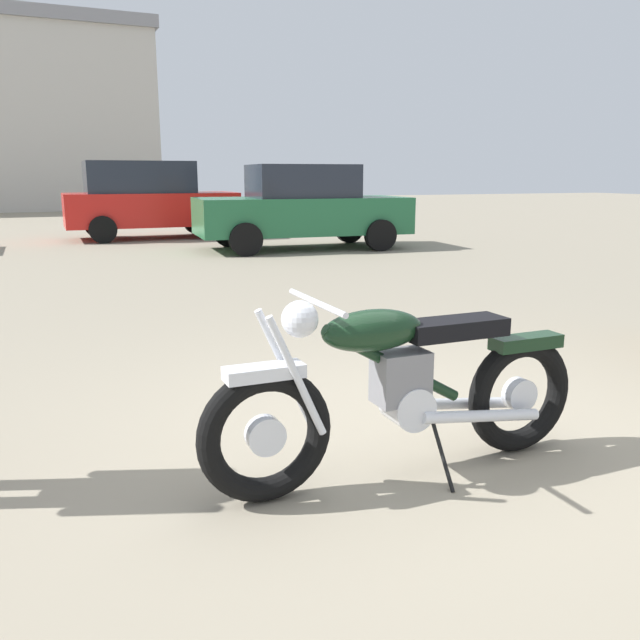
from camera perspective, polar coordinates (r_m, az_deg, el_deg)
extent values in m
plane|color=gray|center=(3.85, 9.13, -10.19)|extent=(80.00, 80.00, 0.00)
torus|color=black|center=(3.03, -4.78, -9.97)|extent=(0.64, 0.13, 0.64)
cylinder|color=silver|center=(3.03, -4.78, -9.97)|extent=(0.18, 0.08, 0.18)
torus|color=black|center=(3.71, 16.97, -6.22)|extent=(0.64, 0.13, 0.64)
cylinder|color=silver|center=(3.71, 16.97, -6.22)|extent=(0.18, 0.08, 0.18)
cube|color=silver|center=(2.93, -4.89, -4.54)|extent=(0.36, 0.14, 0.06)
cube|color=black|center=(3.64, 17.50, -1.84)|extent=(0.40, 0.14, 0.07)
cylinder|color=silver|center=(2.90, -2.04, -4.98)|extent=(0.29, 0.04, 0.58)
cylinder|color=silver|center=(3.04, -3.07, -4.20)|extent=(0.29, 0.04, 0.58)
sphere|color=silver|center=(2.93, -1.77, 0.08)|extent=(0.17, 0.17, 0.17)
cylinder|color=silver|center=(2.94, -0.32, 1.54)|extent=(0.04, 0.62, 0.03)
cylinder|color=black|center=(3.19, 6.39, -3.89)|extent=(0.76, 0.08, 0.47)
ellipsoid|color=black|center=(3.09, 4.60, -0.91)|extent=(0.53, 0.23, 0.20)
cube|color=black|center=(3.33, 11.61, -0.67)|extent=(0.54, 0.21, 0.09)
cube|color=slate|center=(3.24, 7.04, -4.95)|extent=(0.26, 0.19, 0.26)
cylinder|color=silver|center=(3.30, 7.58, -7.35)|extent=(0.22, 0.21, 0.22)
cylinder|color=silver|center=(3.46, 13.88, -8.12)|extent=(0.70, 0.08, 0.14)
cylinder|color=silver|center=(3.61, 11.97, -7.14)|extent=(0.70, 0.08, 0.14)
cylinder|color=black|center=(3.29, 10.53, -11.25)|extent=(0.03, 0.24, 0.33)
cylinder|color=black|center=(17.18, -10.79, 8.41)|extent=(0.60, 0.20, 0.60)
cylinder|color=black|center=(15.58, -9.49, 8.05)|extent=(0.60, 0.20, 0.60)
cylinder|color=black|center=(16.84, -18.87, 7.88)|extent=(0.60, 0.20, 0.60)
cylinder|color=black|center=(15.20, -18.39, 7.48)|extent=(0.60, 0.20, 0.60)
cube|color=red|center=(16.13, -14.43, 9.33)|extent=(3.93, 1.72, 0.76)
cube|color=#232833|center=(16.08, -15.48, 11.91)|extent=(2.43, 1.57, 0.72)
cylinder|color=black|center=(12.21, -6.49, 6.99)|extent=(0.63, 0.23, 0.62)
cylinder|color=black|center=(13.89, -8.00, 7.61)|extent=(0.63, 0.23, 0.62)
cylinder|color=black|center=(13.04, 5.28, 7.36)|extent=(0.63, 0.23, 0.62)
cylinder|color=black|center=(14.62, 2.55, 7.96)|extent=(0.63, 0.23, 0.62)
cube|color=#23663D|center=(13.35, -1.58, 9.08)|extent=(4.29, 1.95, 0.72)
cube|color=#232833|center=(13.32, -1.59, 12.00)|extent=(2.08, 1.67, 0.64)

